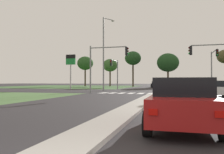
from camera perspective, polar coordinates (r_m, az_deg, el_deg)
name	(u,v)px	position (r m, az deg, el deg)	size (l,w,h in m)	color
ground_plane	(159,92)	(32.34, 11.66, -3.58)	(200.00, 200.00, 0.00)	#282628
grass_verge_far_left	(69,87)	(63.13, -10.52, -2.35)	(35.00, 35.00, 0.01)	#385B2D
median_island_near	(137,105)	(13.47, 6.26, -6.86)	(1.20, 22.00, 0.14)	gray
median_island_far	(166,87)	(57.29, 13.32, -2.40)	(1.20, 36.00, 0.14)	gray
lane_dash_second	(202,108)	(13.37, 21.35, -7.12)	(0.14, 2.00, 0.01)	silver
lane_dash_third	(193,99)	(19.32, 19.52, -5.24)	(0.14, 2.00, 0.01)	silver
lane_dash_fourth	(189,95)	(25.30, 18.55, -4.25)	(0.14, 2.00, 0.01)	silver
lane_dash_fifth	(186,92)	(31.28, 17.96, -3.63)	(0.14, 2.00, 0.01)	silver
stop_bar_near	(192,95)	(25.33, 19.23, -4.24)	(6.40, 0.50, 0.01)	silver
crosswalk_bar_near	(104,93)	(28.39, -2.09, -3.95)	(0.70, 2.80, 0.01)	silver
crosswalk_bar_second	(113,93)	(28.06, 0.16, -3.98)	(0.70, 2.80, 0.01)	silver
crosswalk_bar_third	(122,93)	(27.78, 2.45, -4.01)	(0.70, 2.80, 0.01)	silver
crosswalk_bar_fourth	(131,93)	(27.55, 4.79, -4.03)	(0.70, 2.80, 0.01)	silver
crosswalk_bar_fifth	(141,93)	(27.36, 7.16, -4.05)	(0.70, 2.80, 0.01)	silver
crosswalk_bar_sixth	(151,94)	(27.21, 9.57, -4.06)	(0.70, 2.80, 0.01)	silver
car_red_near	(182,103)	(7.36, 17.06, -6.07)	(2.04, 4.25, 1.53)	#A31919
car_white_second	(215,89)	(22.55, 24.22, -2.67)	(2.04, 4.41, 1.49)	silver
car_maroon_third	(176,88)	(23.09, 15.51, -2.69)	(2.08, 4.49, 1.48)	maroon
car_black_fourth	(156,84)	(54.50, 10.77, -1.76)	(2.03, 4.52, 1.47)	black
traffic_signal_far_right	(213,63)	(37.40, 23.84, 3.27)	(0.32, 5.49, 6.06)	gray
traffic_signal_near_left	(104,60)	(26.98, -1.96, 4.16)	(4.73, 0.32, 5.64)	gray
traffic_signal_far_left	(115,69)	(38.45, 0.75, 2.06)	(0.32, 4.51, 5.10)	gray
traffic_signal_near_right	(215,59)	(26.03, 24.15, 4.13)	(4.22, 0.32, 5.47)	gray
street_lamp_second	(104,51)	(34.14, -1.93, 6.58)	(1.38, 1.81, 10.86)	gray
pedestrian_at_median	(163,82)	(42.85, 12.58, -1.23)	(0.34, 0.34, 1.88)	#335184
fuel_price_totem	(71,64)	(42.26, -10.20, 3.22)	(1.80, 0.24, 6.26)	silver
treeline_near	(85,63)	(66.58, -6.65, 3.37)	(4.58, 4.58, 8.57)	#423323
treeline_second	(110,65)	(65.54, -0.47, 2.89)	(4.21, 4.21, 7.79)	#423323
treeline_third	(133,58)	(62.73, 5.22, 4.61)	(4.38, 4.38, 9.57)	#423323
treeline_fourth	(168,63)	(59.92, 13.69, 3.48)	(5.52, 5.52, 8.52)	#423323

